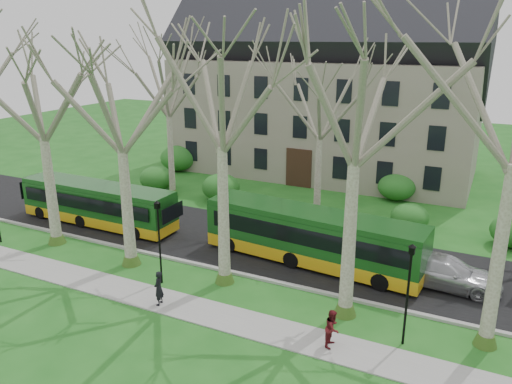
# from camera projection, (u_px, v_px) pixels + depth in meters

# --- Properties ---
(ground) EXTENTS (120.00, 120.00, 0.00)m
(ground) POSITION_uv_depth(u_px,v_px,m) (278.00, 300.00, 23.72)
(ground) COLOR #1C5C1A
(ground) RESTS_ON ground
(sidewalk) EXTENTS (70.00, 2.00, 0.06)m
(sidewalk) POSITION_uv_depth(u_px,v_px,m) (255.00, 326.00, 21.57)
(sidewalk) COLOR gray
(sidewalk) RESTS_ON ground
(road) EXTENTS (80.00, 8.00, 0.06)m
(road) POSITION_uv_depth(u_px,v_px,m) (316.00, 256.00, 28.43)
(road) COLOR black
(road) RESTS_ON ground
(curb) EXTENTS (80.00, 0.25, 0.14)m
(curb) POSITION_uv_depth(u_px,v_px,m) (290.00, 285.00, 24.99)
(curb) COLOR #A5A39E
(curb) RESTS_ON ground
(building) EXTENTS (26.50, 12.20, 16.00)m
(building) POSITION_uv_depth(u_px,v_px,m) (325.00, 82.00, 44.41)
(building) COLOR gray
(building) RESTS_ON ground
(tree_row_verge) EXTENTS (49.00, 7.00, 14.00)m
(tree_row_verge) POSITION_uv_depth(u_px,v_px,m) (283.00, 155.00, 21.89)
(tree_row_verge) COLOR gray
(tree_row_verge) RESTS_ON ground
(tree_row_far) EXTENTS (33.00, 7.00, 12.00)m
(tree_row_far) POSITION_uv_depth(u_px,v_px,m) (329.00, 134.00, 31.92)
(tree_row_far) COLOR gray
(tree_row_far) RESTS_ON ground
(lamp_row) EXTENTS (36.22, 0.22, 4.30)m
(lamp_row) POSITION_uv_depth(u_px,v_px,m) (269.00, 259.00, 22.10)
(lamp_row) COLOR black
(lamp_row) RESTS_ON ground
(hedges) EXTENTS (30.60, 8.60, 2.00)m
(hedges) POSITION_uv_depth(u_px,v_px,m) (296.00, 190.00, 37.38)
(hedges) COLOR #1A5B21
(hedges) RESTS_ON ground
(bus_lead) EXTENTS (11.25, 2.43, 2.81)m
(bus_lead) POSITION_uv_depth(u_px,v_px,m) (98.00, 203.00, 32.85)
(bus_lead) COLOR #144716
(bus_lead) RESTS_ON road
(bus_follow) EXTENTS (12.39, 3.65, 3.05)m
(bus_follow) POSITION_uv_depth(u_px,v_px,m) (312.00, 236.00, 27.12)
(bus_follow) COLOR #144716
(bus_follow) RESTS_ON road
(sedan) EXTENTS (5.38, 2.36, 1.54)m
(sedan) POSITION_uv_depth(u_px,v_px,m) (445.00, 272.00, 24.72)
(sedan) COLOR #BCBCC1
(sedan) RESTS_ON road
(pedestrian_a) EXTENTS (0.51, 0.67, 1.66)m
(pedestrian_a) POSITION_uv_depth(u_px,v_px,m) (159.00, 288.00, 22.99)
(pedestrian_a) COLOR black
(pedestrian_a) RESTS_ON sidewalk
(pedestrian_b) EXTENTS (0.62, 0.78, 1.58)m
(pedestrian_b) POSITION_uv_depth(u_px,v_px,m) (333.00, 328.00, 19.92)
(pedestrian_b) COLOR #5C151A
(pedestrian_b) RESTS_ON sidewalk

